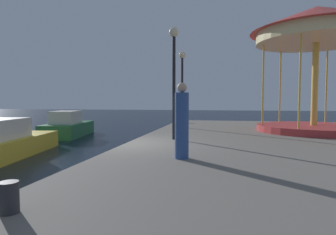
{
  "coord_description": "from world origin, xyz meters",
  "views": [
    {
      "loc": [
        3.21,
        -9.02,
        2.22
      ],
      "look_at": [
        0.94,
        2.53,
        1.53
      ],
      "focal_mm": 30.01,
      "sensor_mm": 36.0,
      "label": 1
    }
  ],
  "objects_px": {
    "motorboat_green": "(68,127)",
    "bollard_north": "(9,197)",
    "lamp_post_near_edge": "(174,63)",
    "person_far_corner": "(182,123)",
    "motorboat_yellow": "(2,143)",
    "lamp_post_mid_promenade": "(182,75)",
    "carousel": "(316,38)",
    "bollard_center": "(183,120)"
  },
  "relations": [
    {
      "from": "motorboat_green",
      "to": "bollard_north",
      "type": "relative_size",
      "value": 12.02
    },
    {
      "from": "motorboat_green",
      "to": "lamp_post_near_edge",
      "type": "xyz_separation_m",
      "value": [
        7.85,
        -5.94,
        3.02
      ]
    },
    {
      "from": "lamp_post_near_edge",
      "to": "person_far_corner",
      "type": "distance_m",
      "value": 3.99
    },
    {
      "from": "motorboat_green",
      "to": "lamp_post_near_edge",
      "type": "distance_m",
      "value": 10.3
    },
    {
      "from": "bollard_north",
      "to": "person_far_corner",
      "type": "bearing_deg",
      "value": 66.36
    },
    {
      "from": "motorboat_yellow",
      "to": "bollard_center",
      "type": "distance_m",
      "value": 10.6
    },
    {
      "from": "lamp_post_mid_promenade",
      "to": "motorboat_yellow",
      "type": "bearing_deg",
      "value": -139.96
    },
    {
      "from": "lamp_post_mid_promenade",
      "to": "lamp_post_near_edge",
      "type": "bearing_deg",
      "value": -85.46
    },
    {
      "from": "motorboat_yellow",
      "to": "lamp_post_near_edge",
      "type": "xyz_separation_m",
      "value": [
        6.76,
        0.7,
        3.06
      ]
    },
    {
      "from": "motorboat_green",
      "to": "bollard_center",
      "type": "height_order",
      "value": "motorboat_green"
    },
    {
      "from": "lamp_post_near_edge",
      "to": "person_far_corner",
      "type": "height_order",
      "value": "lamp_post_near_edge"
    },
    {
      "from": "lamp_post_mid_promenade",
      "to": "motorboat_green",
      "type": "bearing_deg",
      "value": 170.42
    },
    {
      "from": "lamp_post_mid_promenade",
      "to": "bollard_center",
      "type": "xyz_separation_m",
      "value": [
        -0.42,
        3.37,
        -2.58
      ]
    },
    {
      "from": "motorboat_green",
      "to": "lamp_post_mid_promenade",
      "type": "bearing_deg",
      "value": -9.58
    },
    {
      "from": "carousel",
      "to": "lamp_post_near_edge",
      "type": "bearing_deg",
      "value": -147.11
    },
    {
      "from": "bollard_center",
      "to": "lamp_post_near_edge",
      "type": "bearing_deg",
      "value": -84.41
    },
    {
      "from": "lamp_post_near_edge",
      "to": "bollard_north",
      "type": "bearing_deg",
      "value": -96.85
    },
    {
      "from": "lamp_post_near_edge",
      "to": "lamp_post_mid_promenade",
      "type": "distance_m",
      "value": 4.69
    },
    {
      "from": "motorboat_green",
      "to": "carousel",
      "type": "bearing_deg",
      "value": -8.75
    },
    {
      "from": "lamp_post_mid_promenade",
      "to": "person_far_corner",
      "type": "distance_m",
      "value": 8.37
    },
    {
      "from": "motorboat_green",
      "to": "carousel",
      "type": "relative_size",
      "value": 0.82
    },
    {
      "from": "motorboat_yellow",
      "to": "lamp_post_mid_promenade",
      "type": "height_order",
      "value": "lamp_post_mid_promenade"
    },
    {
      "from": "lamp_post_near_edge",
      "to": "lamp_post_mid_promenade",
      "type": "xyz_separation_m",
      "value": [
        -0.37,
        4.68,
        -0.04
      ]
    },
    {
      "from": "lamp_post_near_edge",
      "to": "person_far_corner",
      "type": "relative_size",
      "value": 2.2
    },
    {
      "from": "lamp_post_near_edge",
      "to": "lamp_post_mid_promenade",
      "type": "bearing_deg",
      "value": 94.54
    },
    {
      "from": "carousel",
      "to": "person_far_corner",
      "type": "bearing_deg",
      "value": -125.37
    },
    {
      "from": "motorboat_yellow",
      "to": "lamp_post_mid_promenade",
      "type": "distance_m",
      "value": 8.88
    },
    {
      "from": "person_far_corner",
      "to": "lamp_post_near_edge",
      "type": "bearing_deg",
      "value": 103.14
    },
    {
      "from": "motorboat_yellow",
      "to": "person_far_corner",
      "type": "distance_m",
      "value": 8.1
    },
    {
      "from": "motorboat_yellow",
      "to": "bollard_center",
      "type": "xyz_separation_m",
      "value": [
        5.98,
        8.74,
        0.44
      ]
    },
    {
      "from": "carousel",
      "to": "lamp_post_near_edge",
      "type": "xyz_separation_m",
      "value": [
        -5.91,
        -3.82,
        -1.48
      ]
    },
    {
      "from": "bollard_center",
      "to": "bollard_north",
      "type": "bearing_deg",
      "value": -90.28
    },
    {
      "from": "motorboat_green",
      "to": "lamp_post_mid_promenade",
      "type": "relative_size",
      "value": 1.19
    },
    {
      "from": "bollard_north",
      "to": "person_far_corner",
      "type": "xyz_separation_m",
      "value": [
        1.65,
        3.77,
        0.68
      ]
    },
    {
      "from": "bollard_center",
      "to": "motorboat_yellow",
      "type": "bearing_deg",
      "value": -124.37
    },
    {
      "from": "lamp_post_near_edge",
      "to": "bollard_center",
      "type": "bearing_deg",
      "value": 95.59
    },
    {
      "from": "carousel",
      "to": "bollard_center",
      "type": "bearing_deg",
      "value": 147.78
    },
    {
      "from": "lamp_post_near_edge",
      "to": "bollard_north",
      "type": "xyz_separation_m",
      "value": [
        -0.86,
        -7.16,
        -2.62
      ]
    },
    {
      "from": "carousel",
      "to": "lamp_post_mid_promenade",
      "type": "height_order",
      "value": "carousel"
    },
    {
      "from": "motorboat_green",
      "to": "lamp_post_mid_promenade",
      "type": "distance_m",
      "value": 8.16
    },
    {
      "from": "bollard_north",
      "to": "motorboat_green",
      "type": "bearing_deg",
      "value": 118.09
    },
    {
      "from": "motorboat_green",
      "to": "lamp_post_mid_promenade",
      "type": "xyz_separation_m",
      "value": [
        7.48,
        -1.26,
        2.99
      ]
    }
  ]
}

